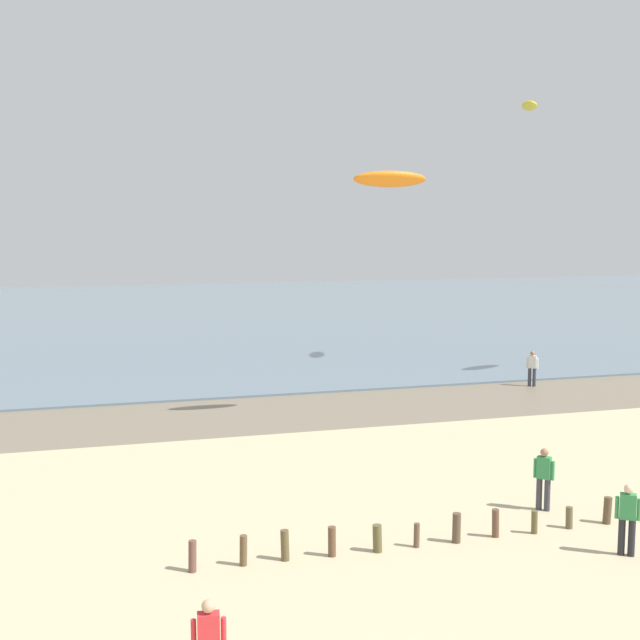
{
  "coord_description": "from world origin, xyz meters",
  "views": [
    {
      "loc": [
        -3.45,
        -8.4,
        7.68
      ],
      "look_at": [
        2.39,
        12.07,
        5.19
      ],
      "focal_mm": 45.8,
      "sensor_mm": 36.0,
      "label": 1
    }
  ],
  "objects_px": {
    "kite_aloft_4": "(390,179)",
    "person_mid_beach": "(627,517)",
    "person_trailing_behind": "(532,367)",
    "person_nearest_camera": "(544,477)",
    "kite_aloft_0": "(529,106)"
  },
  "relations": [
    {
      "from": "kite_aloft_0",
      "to": "kite_aloft_4",
      "type": "distance_m",
      "value": 15.56
    },
    {
      "from": "person_mid_beach",
      "to": "kite_aloft_4",
      "type": "height_order",
      "value": "kite_aloft_4"
    },
    {
      "from": "person_mid_beach",
      "to": "person_trailing_behind",
      "type": "height_order",
      "value": "same"
    },
    {
      "from": "person_nearest_camera",
      "to": "person_trailing_behind",
      "type": "bearing_deg",
      "value": 60.56
    },
    {
      "from": "kite_aloft_4",
      "to": "person_mid_beach",
      "type": "bearing_deg",
      "value": 92.12
    },
    {
      "from": "person_nearest_camera",
      "to": "kite_aloft_4",
      "type": "relative_size",
      "value": 0.58
    },
    {
      "from": "person_nearest_camera",
      "to": "person_mid_beach",
      "type": "xyz_separation_m",
      "value": [
        0.24,
        -3.24,
        0.0
      ]
    },
    {
      "from": "person_nearest_camera",
      "to": "person_trailing_behind",
      "type": "xyz_separation_m",
      "value": [
        8.6,
        15.24,
        0.0
      ]
    },
    {
      "from": "person_nearest_camera",
      "to": "person_mid_beach",
      "type": "bearing_deg",
      "value": -85.78
    },
    {
      "from": "person_trailing_behind",
      "to": "person_nearest_camera",
      "type": "bearing_deg",
      "value": -119.44
    },
    {
      "from": "person_trailing_behind",
      "to": "kite_aloft_4",
      "type": "xyz_separation_m",
      "value": [
        -9.05,
        -4.55,
        8.49
      ]
    },
    {
      "from": "person_mid_beach",
      "to": "kite_aloft_0",
      "type": "distance_m",
      "value": 28.92
    },
    {
      "from": "person_trailing_behind",
      "to": "kite_aloft_4",
      "type": "relative_size",
      "value": 0.58
    },
    {
      "from": "person_nearest_camera",
      "to": "kite_aloft_0",
      "type": "xyz_separation_m",
      "value": [
        10.95,
        20.29,
        12.97
      ]
    },
    {
      "from": "kite_aloft_4",
      "to": "person_nearest_camera",
      "type": "bearing_deg",
      "value": 91.7
    }
  ]
}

